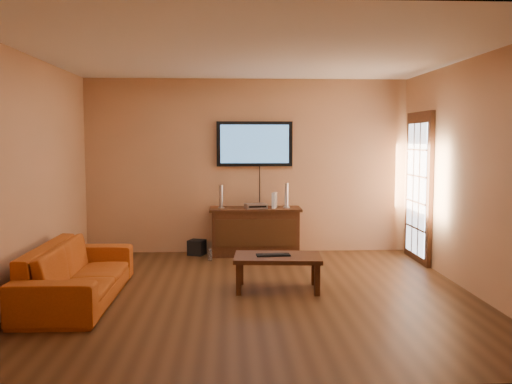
{
  "coord_description": "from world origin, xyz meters",
  "views": [
    {
      "loc": [
        -0.29,
        -6.39,
        1.76
      ],
      "look_at": [
        0.06,
        0.8,
        1.1
      ],
      "focal_mm": 40.0,
      "sensor_mm": 36.0,
      "label": 1
    }
  ],
  "objects": [
    {
      "name": "media_console",
      "position": [
        0.11,
        2.23,
        0.37
      ],
      "size": [
        1.39,
        0.53,
        0.73
      ],
      "color": "black",
      "rests_on": "ground"
    },
    {
      "name": "sofa",
      "position": [
        -1.95,
        -0.17,
        0.42
      ],
      "size": [
        0.64,
        2.14,
        0.83
      ],
      "primitive_type": "imported",
      "rotation": [
        0.0,
        0.0,
        1.56
      ],
      "color": "#A84812",
      "rests_on": "ground"
    },
    {
      "name": "french_door",
      "position": [
        2.46,
        1.7,
        1.05
      ],
      "size": [
        0.07,
        1.02,
        2.22
      ],
      "color": "black",
      "rests_on": "ground"
    },
    {
      "name": "speaker_left",
      "position": [
        -0.41,
        2.22,
        0.89
      ],
      "size": [
        0.1,
        0.1,
        0.35
      ],
      "color": "silver",
      "rests_on": "media_console"
    },
    {
      "name": "speaker_right",
      "position": [
        0.59,
        2.23,
        0.9
      ],
      "size": [
        0.1,
        0.1,
        0.38
      ],
      "color": "silver",
      "rests_on": "media_console"
    },
    {
      "name": "bottle",
      "position": [
        -0.57,
        1.84,
        0.09
      ],
      "size": [
        0.06,
        0.06,
        0.18
      ],
      "color": "white",
      "rests_on": "ground"
    },
    {
      "name": "ground_plane",
      "position": [
        0.0,
        0.0,
        0.0
      ],
      "size": [
        5.0,
        5.0,
        0.0
      ],
      "primitive_type": "plane",
      "color": "#392110",
      "rests_on": "ground"
    },
    {
      "name": "game_console",
      "position": [
        0.41,
        2.21,
        0.84
      ],
      "size": [
        0.1,
        0.18,
        0.24
      ],
      "primitive_type": "cube",
      "rotation": [
        0.0,
        0.0,
        -0.31
      ],
      "color": "white",
      "rests_on": "media_console"
    },
    {
      "name": "television",
      "position": [
        0.11,
        2.45,
        1.7
      ],
      "size": [
        1.17,
        0.08,
        0.69
      ],
      "color": "black",
      "rests_on": "ground"
    },
    {
      "name": "subwoofer",
      "position": [
        -0.78,
        2.26,
        0.12
      ],
      "size": [
        0.3,
        0.3,
        0.23
      ],
      "primitive_type": "cube",
      "rotation": [
        0.0,
        0.0,
        -0.36
      ],
      "color": "black",
      "rests_on": "ground"
    },
    {
      "name": "coffee_table",
      "position": [
        0.28,
        0.16,
        0.35
      ],
      "size": [
        1.05,
        0.68,
        0.41
      ],
      "color": "black",
      "rests_on": "ground"
    },
    {
      "name": "keyboard",
      "position": [
        0.23,
        0.16,
        0.42
      ],
      "size": [
        0.4,
        0.17,
        0.02
      ],
      "color": "black",
      "rests_on": "coffee_table"
    },
    {
      "name": "room_walls",
      "position": [
        0.0,
        0.62,
        1.69
      ],
      "size": [
        5.0,
        5.0,
        5.0
      ],
      "color": "tan",
      "rests_on": "ground"
    },
    {
      "name": "av_receiver",
      "position": [
        0.12,
        2.18,
        0.76
      ],
      "size": [
        0.36,
        0.29,
        0.07
      ],
      "primitive_type": "cube",
      "rotation": [
        0.0,
        0.0,
        0.21
      ],
      "color": "silver",
      "rests_on": "media_console"
    }
  ]
}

